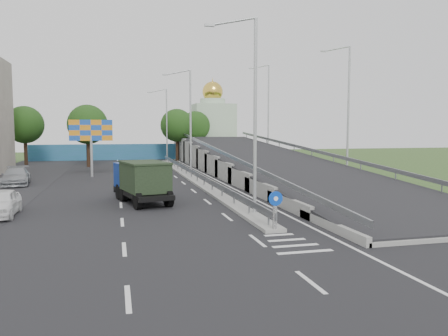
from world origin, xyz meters
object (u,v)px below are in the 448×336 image
object	(u,v)px
sign_bollard	(275,210)
lamp_post_far	(165,121)
dump_truck	(141,180)
parked_car_a	(0,203)
lamp_post_mid	(189,117)
parked_car_d	(16,176)
billboard	(91,134)
church	(213,125)
lamp_post_near	(252,105)

from	to	relation	value
sign_bollard	lamp_post_far	xyz separation A→B (m)	(0.11, 43.83, 4.77)
dump_truck	parked_car_a	world-z (taller)	dump_truck
lamp_post_mid	parked_car_d	distance (m)	15.97
lamp_post_far	parked_car_d	bearing A→B (deg)	-123.01
billboard	church	bearing A→B (deg)	59.30
billboard	dump_truck	bearing A→B (deg)	-76.87
lamp_post_mid	church	bearing A→B (deg)	73.78
church	dump_truck	xyz separation A→B (m)	(-15.22, -48.19, -3.86)
parked_car_a	parked_car_d	size ratio (longest dim) A/B	0.83
lamp_post_far	parked_car_d	xyz separation A→B (m)	(-14.86, -22.88, -5.07)
parked_car_a	parked_car_d	bearing A→B (deg)	96.80
sign_bollard	dump_truck	distance (m)	10.97
lamp_post_far	sign_bollard	bearing A→B (deg)	-90.14
sign_bollard	dump_truck	size ratio (longest dim) A/B	0.27
billboard	dump_truck	world-z (taller)	billboard
parked_car_a	dump_truck	bearing A→B (deg)	18.21
dump_truck	parked_car_a	distance (m)	7.96
lamp_post_near	lamp_post_far	bearing A→B (deg)	90.00
sign_bollard	lamp_post_far	bearing A→B (deg)	89.86
billboard	dump_truck	xyz separation A→B (m)	(3.78, -16.19, -2.74)
sign_bollard	parked_car_d	bearing A→B (deg)	125.15
dump_truck	parked_car_a	size ratio (longest dim) A/B	1.50
sign_bollard	billboard	xyz separation A→B (m)	(-9.00, 25.83, 3.15)
sign_bollard	dump_truck	world-z (taller)	dump_truck
lamp_post_mid	dump_truck	xyz separation A→B (m)	(-5.33, -14.19, -4.36)
lamp_post_near	dump_truck	xyz separation A→B (m)	(-5.33, 5.81, -4.36)
church	parked_car_d	world-z (taller)	church
lamp_post_far	billboard	size ratio (longest dim) A/B	1.83
lamp_post_near	parked_car_a	size ratio (longest dim) A/B	2.40
lamp_post_near	sign_bollard	bearing A→B (deg)	-91.64
lamp_post_far	parked_car_d	world-z (taller)	lamp_post_far
dump_truck	parked_car_d	xyz separation A→B (m)	(-9.53, 11.31, -0.71)
lamp_post_near	billboard	xyz separation A→B (m)	(-9.11, 22.00, -1.62)
lamp_post_far	church	bearing A→B (deg)	54.76
lamp_post_mid	church	xyz separation A→B (m)	(9.89, 34.00, -0.50)
church	billboard	bearing A→B (deg)	-120.70
lamp_post_far	church	xyz separation A→B (m)	(9.89, 14.00, -0.50)
lamp_post_near	billboard	distance (m)	23.87
lamp_post_far	church	distance (m)	17.15
lamp_post_near	lamp_post_far	size ratio (longest dim) A/B	1.00
church	parked_car_a	xyz separation A→B (m)	(-22.68, -50.88, -4.59)
lamp_post_mid	parked_car_a	bearing A→B (deg)	-127.14
sign_bollard	parked_car_d	world-z (taller)	sign_bollard
lamp_post_far	parked_car_a	distance (m)	39.36
dump_truck	lamp_post_mid	bearing A→B (deg)	55.87
lamp_post_mid	sign_bollard	bearing A→B (deg)	-90.26
parked_car_a	parked_car_d	xyz separation A→B (m)	(-2.08, 14.00, 0.02)
lamp_post_far	dump_truck	xyz separation A→B (m)	(-5.33, -34.19, -4.36)
lamp_post_near	lamp_post_mid	size ratio (longest dim) A/B	1.00
lamp_post_near	lamp_post_mid	bearing A→B (deg)	90.00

